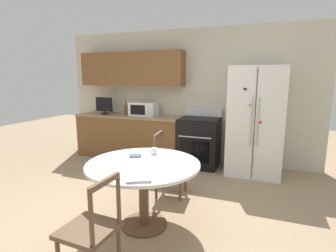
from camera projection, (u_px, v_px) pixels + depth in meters
The scene contains 14 objects.
ground_plane at pixel (118, 220), 3.12m from camera, with size 14.00×14.00×0.00m, color #9E8466.
back_wall at pixel (170, 88), 5.34m from camera, with size 5.20×0.44×2.60m.
kitchen_counter at pixel (130, 136), 5.52m from camera, with size 2.26×0.64×0.90m.
refrigerator at pixel (255, 121), 4.49m from camera, with size 0.90×0.77×1.86m.
oven_range at pixel (199, 142), 4.97m from camera, with size 0.73×0.68×1.08m.
microwave at pixel (144, 109), 5.34m from camera, with size 0.55×0.35×0.27m.
countertop_tv at pixel (104, 105), 5.57m from camera, with size 0.38×0.16×0.36m.
counter_bottle at pixel (126, 109), 5.43m from camera, with size 0.07×0.07×0.30m.
dining_table at pixel (143, 175), 2.89m from camera, with size 1.25×1.25×0.75m.
dining_chair_near at pixel (91, 230), 2.15m from camera, with size 0.44×0.44×0.90m.
dining_chair_far at pixel (169, 165), 3.73m from camera, with size 0.45×0.45×0.90m.
candle_glass at pixel (154, 151), 3.19m from camera, with size 0.08×0.08×0.08m.
folded_napkin at pixel (135, 155), 3.07m from camera, with size 0.15×0.11×0.05m.
mail_stack at pixel (139, 176), 2.45m from camera, with size 0.34×0.37×0.02m.
Camera 1 is at (1.56, -2.47, 1.67)m, focal length 28.00 mm.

